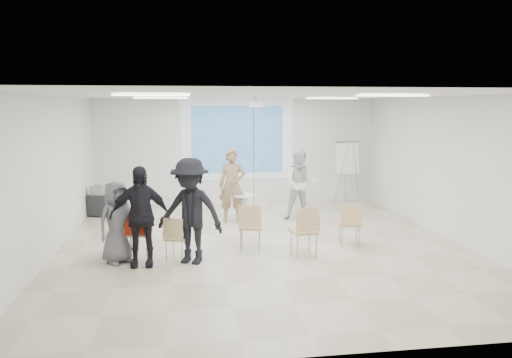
{
  "coord_description": "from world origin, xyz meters",
  "views": [
    {
      "loc": [
        -1.52,
        -9.62,
        2.81
      ],
      "look_at": [
        0.0,
        0.8,
        1.25
      ],
      "focal_mm": 35.0,
      "sensor_mm": 36.0,
      "label": 1
    }
  ],
  "objects": [
    {
      "name": "floor",
      "position": [
        0.0,
        0.0,
        -0.05
      ],
      "size": [
        8.0,
        9.0,
        0.1
      ],
      "primitive_type": "cube",
      "color": "beige",
      "rests_on": "ground"
    },
    {
      "name": "ceiling",
      "position": [
        0.0,
        0.0,
        3.05
      ],
      "size": [
        8.0,
        9.0,
        0.1
      ],
      "primitive_type": "cube",
      "color": "white",
      "rests_on": "wall_back"
    },
    {
      "name": "wall_back",
      "position": [
        0.0,
        4.55,
        1.5
      ],
      "size": [
        8.0,
        0.1,
        3.0
      ],
      "primitive_type": "cube",
      "color": "silver",
      "rests_on": "floor"
    },
    {
      "name": "wall_left",
      "position": [
        -4.05,
        0.0,
        1.5
      ],
      "size": [
        0.1,
        9.0,
        3.0
      ],
      "primitive_type": "cube",
      "color": "silver",
      "rests_on": "floor"
    },
    {
      "name": "wall_right",
      "position": [
        4.05,
        0.0,
        1.5
      ],
      "size": [
        0.1,
        9.0,
        3.0
      ],
      "primitive_type": "cube",
      "color": "silver",
      "rests_on": "floor"
    },
    {
      "name": "projection_halo",
      "position": [
        0.0,
        4.49,
        1.85
      ],
      "size": [
        3.2,
        0.01,
        2.3
      ],
      "primitive_type": "cube",
      "color": "silver",
      "rests_on": "wall_back"
    },
    {
      "name": "projection_image",
      "position": [
        0.0,
        4.47,
        1.85
      ],
      "size": [
        2.6,
        0.01,
        1.9
      ],
      "primitive_type": "cube",
      "color": "teal",
      "rests_on": "wall_back"
    },
    {
      "name": "pedestal_table",
      "position": [
        -0.08,
        2.14,
        0.39
      ],
      "size": [
        0.71,
        0.71,
        0.7
      ],
      "rotation": [
        0.0,
        0.0,
        0.31
      ],
      "color": "white",
      "rests_on": "floor"
    },
    {
      "name": "player_left",
      "position": [
        -0.37,
        2.2,
        1.01
      ],
      "size": [
        0.81,
        0.62,
        2.03
      ],
      "primitive_type": "imported",
      "rotation": [
        0.0,
        0.0,
        -0.17
      ],
      "color": "#9C8060",
      "rests_on": "floor"
    },
    {
      "name": "player_right",
      "position": [
        1.32,
        2.21,
        0.98
      ],
      "size": [
        1.05,
        0.9,
        1.96
      ],
      "primitive_type": "imported",
      "rotation": [
        0.0,
        0.0,
        -0.16
      ],
      "color": "white",
      "rests_on": "floor"
    },
    {
      "name": "controller_left",
      "position": [
        -0.19,
        2.45,
        1.33
      ],
      "size": [
        0.06,
        0.12,
        0.04
      ],
      "primitive_type": "cube",
      "rotation": [
        0.0,
        0.0,
        -0.17
      ],
      "color": "white",
      "rests_on": "player_left"
    },
    {
      "name": "controller_right",
      "position": [
        1.14,
        2.46,
        1.32
      ],
      "size": [
        0.05,
        0.11,
        0.04
      ],
      "primitive_type": "cube",
      "rotation": [
        0.0,
        0.0,
        -0.16
      ],
      "color": "white",
      "rests_on": "player_right"
    },
    {
      "name": "chair_far_left",
      "position": [
        -2.72,
        -0.46,
        0.56
      ],
      "size": [
        0.6,
        0.62,
        0.95
      ],
      "rotation": [
        0.0,
        0.0,
        0.42
      ],
      "color": "tan",
      "rests_on": "floor"
    },
    {
      "name": "chair_left_mid",
      "position": [
        -2.38,
        -0.56,
        0.57
      ],
      "size": [
        0.49,
        0.52,
        0.96
      ],
      "rotation": [
        0.0,
        0.0,
        -0.1
      ],
      "color": "tan",
      "rests_on": "floor"
    },
    {
      "name": "chair_left_inner",
      "position": [
        -1.7,
        -0.72,
        0.48
      ],
      "size": [
        0.51,
        0.53,
        0.81
      ],
      "rotation": [
        0.0,
        0.0,
        -0.42
      ],
      "color": "tan",
      "rests_on": "floor"
    },
    {
      "name": "chair_center",
      "position": [
        -0.28,
        -0.34,
        0.55
      ],
      "size": [
        0.51,
        0.54,
        0.94
      ],
      "rotation": [
        0.0,
        0.0,
        -0.17
      ],
      "color": "tan",
      "rests_on": "floor"
    },
    {
      "name": "chair_right_inner",
      "position": [
        0.67,
        -0.89,
        0.57
      ],
      "size": [
        0.5,
        0.53,
        0.96
      ],
      "rotation": [
        0.0,
        0.0,
        0.11
      ],
      "color": "tan",
      "rests_on": "floor"
    },
    {
      "name": "chair_right_far",
      "position": [
        1.74,
        -0.28,
        0.53
      ],
      "size": [
        0.5,
        0.52,
        0.9
      ],
      "rotation": [
        0.0,
        0.0,
        -0.19
      ],
      "color": "tan",
      "rests_on": "floor"
    },
    {
      "name": "red_jacket",
      "position": [
        -2.38,
        -0.7,
        0.72
      ],
      "size": [
        0.44,
        0.14,
        0.41
      ],
      "primitive_type": "cube",
      "rotation": [
        0.0,
        0.0,
        -0.1
      ],
      "color": "#B12B15",
      "rests_on": "chair_left_mid"
    },
    {
      "name": "laptop",
      "position": [
        -1.67,
        -0.64,
        0.44
      ],
      "size": [
        0.36,
        0.32,
        0.02
      ],
      "primitive_type": "imported",
      "rotation": [
        0.0,
        0.0,
        2.73
      ],
      "color": "black",
      "rests_on": "chair_left_inner"
    },
    {
      "name": "audience_left",
      "position": [
        -2.3,
        -0.9,
        1.02
      ],
      "size": [
        1.22,
        0.77,
        2.04
      ],
      "primitive_type": "imported",
      "rotation": [
        0.0,
        0.0,
        -0.05
      ],
      "color": "black",
      "rests_on": "floor"
    },
    {
      "name": "audience_mid",
      "position": [
        -1.42,
        -0.88,
        1.07
      ],
      "size": [
        1.58,
        1.3,
        2.15
      ],
      "primitive_type": "imported",
      "rotation": [
        0.0,
        0.0,
        -0.46
      ],
      "color": "black",
      "rests_on": "floor"
    },
    {
      "name": "audience_outer",
      "position": [
        -2.73,
        -0.65,
        0.83
      ],
      "size": [
        0.97,
        0.91,
        1.66
      ],
      "primitive_type": "imported",
      "rotation": [
        0.0,
        0.0,
        0.66
      ],
      "color": "slate",
      "rests_on": "floor"
    },
    {
      "name": "flipchart_easel",
      "position": [
        3.03,
        3.78,
        1.35
      ],
      "size": [
        0.79,
        0.6,
        1.83
      ],
      "rotation": [
        0.0,
        0.0,
        0.06
      ],
      "color": "gray",
      "rests_on": "floor"
    },
    {
      "name": "av_cart",
      "position": [
        -3.67,
        3.34,
        0.36
      ],
      "size": [
        0.64,
        0.58,
        0.79
      ],
      "rotation": [
        0.0,
        0.0,
        -0.37
      ],
      "color": "black",
      "rests_on": "floor"
    },
    {
      "name": "ceiling_projector",
      "position": [
        0.1,
        1.49,
        2.69
      ],
      "size": [
        0.3,
        0.25,
        3.0
      ],
      "color": "white",
      "rests_on": "ceiling"
    },
    {
      "name": "fluor_panel_nw",
      "position": [
        -2.0,
        2.0,
        2.97
      ],
      "size": [
        1.2,
        0.3,
        0.02
      ],
      "primitive_type": "cube",
      "color": "white",
      "rests_on": "ceiling"
    },
    {
      "name": "fluor_panel_ne",
      "position": [
        2.0,
        2.0,
        2.97
      ],
      "size": [
        1.2,
        0.3,
        0.02
      ],
      "primitive_type": "cube",
      "color": "white",
      "rests_on": "ceiling"
    },
    {
      "name": "fluor_panel_sw",
      "position": [
        -2.0,
        -1.5,
        2.97
      ],
      "size": [
        1.2,
        0.3,
        0.02
      ],
      "primitive_type": "cube",
      "color": "white",
      "rests_on": "ceiling"
    },
    {
      "name": "fluor_panel_se",
      "position": [
        2.0,
        -1.5,
        2.97
      ],
      "size": [
        1.2,
        0.3,
        0.02
      ],
      "primitive_type": "cube",
      "color": "white",
      "rests_on": "ceiling"
    }
  ]
}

